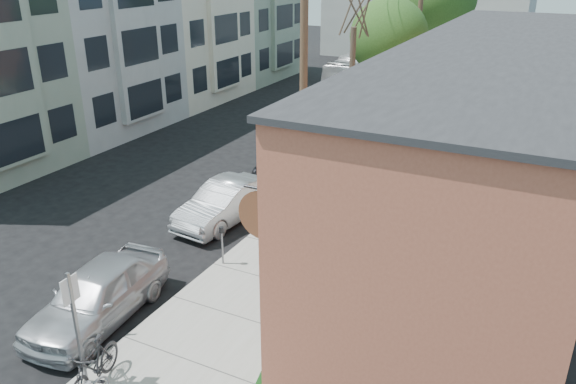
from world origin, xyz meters
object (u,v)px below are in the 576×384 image
at_px(patron_grey, 300,305).
at_px(patio_chair_a, 306,313).
at_px(car_1, 226,202).
at_px(parked_bike_a, 94,367).
at_px(tree_bare, 350,103).
at_px(patron_green, 300,284).
at_px(parking_meter_near, 222,239).
at_px(bus, 362,71).
at_px(car_0, 98,294).
at_px(car_2, 292,160).
at_px(utility_pole_near, 302,64).
at_px(tree_leafy_mid, 389,37).
at_px(cyclist, 284,248).
at_px(car_4, 376,101).
at_px(patio_chair_b, 268,380).
at_px(parking_meter_far, 321,163).
at_px(sign_post, 75,319).
at_px(car_3, 340,130).

bearing_deg(patron_grey, patio_chair_a, -170.56).
bearing_deg(car_1, patio_chair_a, -35.65).
bearing_deg(parked_bike_a, tree_bare, 77.42).
xyz_separation_m(patio_chair_a, patron_green, (-0.46, 0.60, 0.38)).
bearing_deg(parking_meter_near, bus, 100.25).
xyz_separation_m(car_0, car_2, (-0.12, 11.73, -0.07)).
distance_m(parking_meter_near, utility_pole_near, 6.91).
xyz_separation_m(tree_leafy_mid, cyclist, (1.43, -13.82, -4.27)).
distance_m(parking_meter_near, car_4, 19.79).
bearing_deg(cyclist, tree_leafy_mid, -74.91).
relative_size(patio_chair_b, car_2, 0.18).
distance_m(utility_pole_near, tree_bare, 4.52).
xyz_separation_m(parking_meter_far, car_1, (-1.71, -4.69, -0.25)).
distance_m(parking_meter_far, tree_bare, 2.84).
height_order(tree_bare, parked_bike_a, tree_bare).
distance_m(sign_post, patron_green, 5.58).
relative_size(patio_chair_a, patron_grey, 0.47).
bearing_deg(tree_leafy_mid, bus, 114.37).
distance_m(utility_pole_near, car_2, 5.69).
xyz_separation_m(tree_leafy_mid, patron_grey, (3.11, -16.27, -4.22)).
height_order(patio_chair_a, patron_grey, patron_grey).
bearing_deg(car_4, car_1, -95.79).
distance_m(utility_pole_near, car_4, 15.26).
relative_size(cyclist, bus, 0.19).
distance_m(car_2, car_3, 5.31).
height_order(sign_post, patio_chair_b, sign_post).
height_order(tree_bare, patio_chair_a, tree_bare).
height_order(cyclist, car_1, cyclist).
bearing_deg(patio_chair_a, car_1, 118.60).
bearing_deg(cyclist, patio_chair_a, 138.49).
bearing_deg(patio_chair_b, car_1, 115.92).
relative_size(patron_grey, car_1, 0.42).
height_order(sign_post, tree_leafy_mid, tree_leafy_mid).
xyz_separation_m(parking_meter_near, patron_grey, (3.66, -2.20, 0.10)).
xyz_separation_m(sign_post, car_1, (-1.81, 8.65, -1.10)).
xyz_separation_m(patron_grey, car_4, (-5.31, 21.92, -0.35)).
distance_m(parking_meter_far, utility_pole_near, 4.97).
distance_m(tree_leafy_mid, patio_chair_a, 16.83).
distance_m(parking_meter_near, cyclist, 1.99).
relative_size(sign_post, tree_bare, 0.46).
xyz_separation_m(patio_chair_a, car_2, (-5.22, 9.81, 0.12)).
bearing_deg(tree_leafy_mid, cyclist, -84.11).
relative_size(parking_meter_far, patio_chair_b, 1.41).
relative_size(parking_meter_near, tree_bare, 0.20).
height_order(patio_chair_a, car_3, car_3).
bearing_deg(car_1, patron_grey, -37.96).
height_order(utility_pole_near, tree_bare, utility_pole_near).
bearing_deg(car_3, bus, 102.33).
xyz_separation_m(car_2, bus, (-3.02, 17.41, 0.59)).
bearing_deg(patron_green, parking_meter_far, -173.80).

